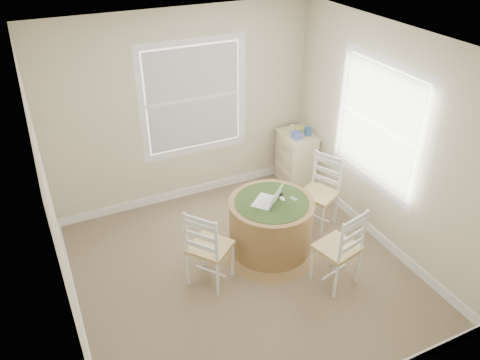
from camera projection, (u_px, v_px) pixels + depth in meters
room at (250, 164)px, 4.88m from camera, size 3.64×3.64×2.64m
round_table at (271, 224)px, 5.50m from camera, size 1.17×1.17×0.71m
chair_left at (210, 246)px, 5.02m from camera, size 0.57×0.58×0.95m
chair_near at (337, 247)px, 5.01m from camera, size 0.50×0.49×0.95m
chair_right at (318, 194)px, 5.90m from camera, size 0.54×0.55×0.95m
laptop at (267, 201)px, 5.30m from camera, size 0.41×0.41×0.22m
mouse at (282, 199)px, 5.37m from camera, size 0.08×0.10×0.03m
phone at (294, 199)px, 5.38m from camera, size 0.07×0.10×0.02m
keys at (280, 194)px, 5.45m from camera, size 0.07×0.06×0.02m
corner_chest at (296, 158)px, 6.87m from camera, size 0.47×0.62×0.79m
tissue_box at (297, 135)px, 6.53m from camera, size 0.13×0.13×0.10m
box_yellow at (300, 129)px, 6.73m from camera, size 0.16×0.11×0.06m
box_blue at (308, 131)px, 6.61m from camera, size 0.08×0.08×0.12m
cup_cream at (292, 128)px, 6.74m from camera, size 0.07×0.07×0.09m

